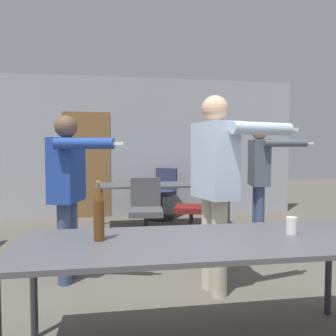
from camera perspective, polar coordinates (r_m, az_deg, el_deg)
name	(u,v)px	position (r m, az deg, el deg)	size (l,w,h in m)	color
back_wall	(142,148)	(6.58, -4.59, 3.55)	(6.20, 0.12, 2.74)	#A3A8B2
conference_table_near	(204,248)	(2.13, 6.27, -13.70)	(2.34, 0.82, 0.74)	#4C4C51
conference_table_far	(163,187)	(5.54, -0.96, -3.36)	(2.19, 0.83, 0.74)	#4C4C51
person_near_casual	(260,171)	(4.73, 15.71, -0.44)	(0.74, 0.66, 1.68)	#3D4C75
person_left_plaid	(68,182)	(3.37, -16.97, -2.34)	(0.72, 0.74, 1.64)	#3D4C75
person_right_polo	(216,175)	(3.00, 8.34, -1.14)	(0.91, 0.66, 1.79)	beige
office_chair_near_pushed	(162,195)	(6.31, -0.97, -4.66)	(0.66, 0.68, 0.96)	black
office_chair_far_right	(146,213)	(4.68, -3.88, -7.85)	(0.52, 0.57, 0.90)	black
office_chair_mid_tucked	(196,211)	(4.84, 4.98, -7.44)	(0.62, 0.57, 0.91)	black
beer_bottle	(99,213)	(2.08, -11.94, -7.59)	(0.07, 0.07, 0.37)	#563314
drink_cup	(292,226)	(2.37, 20.71, -9.36)	(0.07, 0.07, 0.11)	silver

